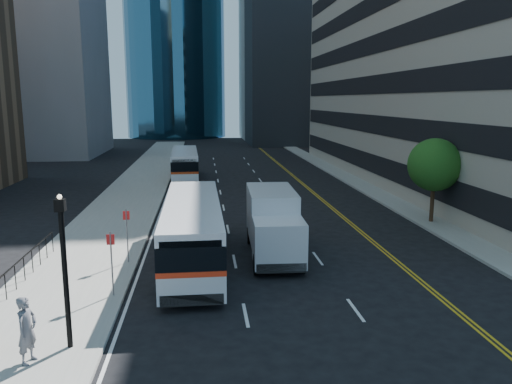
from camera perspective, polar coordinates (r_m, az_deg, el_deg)
ground at (r=22.37m, az=6.98°, el=-9.18°), size 160.00×160.00×0.00m
sidewalk_west at (r=46.44m, az=-12.99°, el=1.01°), size 5.00×90.00×0.15m
sidewalk_east at (r=48.15m, az=10.71°, el=1.43°), size 2.00×90.00×0.15m
midrise_west at (r=76.74m, az=-24.77°, el=17.05°), size 18.00×18.00×35.00m
street_tree at (r=31.95m, az=19.73°, el=2.93°), size 3.20×3.20×5.10m
lamp_post at (r=15.80m, az=-21.04°, el=-7.82°), size 0.28×0.28×4.56m
bus_front at (r=23.22m, az=-7.24°, el=-4.31°), size 2.57×11.42×2.94m
bus_rear at (r=48.06m, az=-8.14°, el=3.22°), size 2.68×10.83×2.78m
box_truck at (r=24.15m, az=1.98°, el=-3.53°), size 2.47×6.61×3.13m
pedestrian at (r=15.91m, az=-24.71°, el=-14.13°), size 0.67×0.82×1.96m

